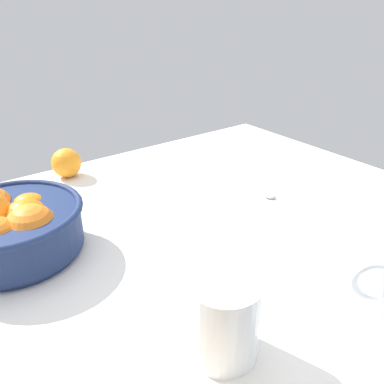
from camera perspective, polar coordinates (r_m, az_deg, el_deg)
The scene contains 5 objects.
ground_plane at distance 75.26cm, azimuth -1.82°, elevation -7.16°, with size 118.50×88.83×3.00cm, color white.
fruit_bowl at distance 73.52cm, azimuth -24.41°, elevation -4.46°, with size 23.75×23.75×11.65cm.
juice_glass at distance 50.69cm, azimuth 4.50°, elevation -18.03°, with size 8.84×8.84×10.72cm.
loose_orange_1 at distance 101.30cm, azimuth -17.50°, elevation 3.99°, with size 7.05×7.05×7.05cm, color orange.
spoon at distance 91.25cm, azimuth 9.25°, elevation 0.28°, with size 2.39×15.47×1.00cm.
Camera 1 is at (-35.59, -51.62, 40.14)cm, focal length 37.36 mm.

